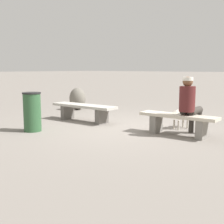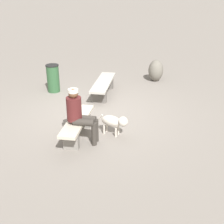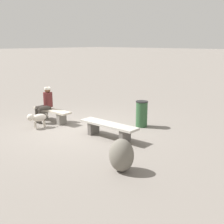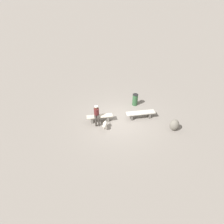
{
  "view_description": "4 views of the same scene",
  "coord_description": "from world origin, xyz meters",
  "px_view_note": "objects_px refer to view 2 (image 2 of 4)",
  "views": [
    {
      "loc": [
        4.2,
        -5.55,
        1.38
      ],
      "look_at": [
        -0.03,
        -0.52,
        0.42
      ],
      "focal_mm": 48.2,
      "sensor_mm": 36.0,
      "label": 1
    },
    {
      "loc": [
        6.9,
        1.96,
        3.26
      ],
      "look_at": [
        1.34,
        0.75,
        0.69
      ],
      "focal_mm": 47.76,
      "sensor_mm": 36.0,
      "label": 2
    },
    {
      "loc": [
        -6.9,
        5.73,
        2.74
      ],
      "look_at": [
        -1.3,
        -0.28,
        0.74
      ],
      "focal_mm": 46.51,
      "sensor_mm": 36.0,
      "label": 3
    },
    {
      "loc": [
        1.74,
        10.06,
        7.83
      ],
      "look_at": [
        0.55,
        0.04,
        0.72
      ],
      "focal_mm": 31.68,
      "sensor_mm": 36.0,
      "label": 4
    }
  ],
  "objects_px": {
    "seated_person": "(79,113)",
    "bench_left": "(103,85)",
    "bench_right": "(77,125)",
    "trash_bin": "(53,78)",
    "boulder": "(156,70)",
    "dog": "(114,121)"
  },
  "relations": [
    {
      "from": "seated_person",
      "to": "dog",
      "type": "height_order",
      "value": "seated_person"
    },
    {
      "from": "seated_person",
      "to": "dog",
      "type": "xyz_separation_m",
      "value": [
        -0.45,
        0.66,
        -0.35
      ]
    },
    {
      "from": "bench_left",
      "to": "seated_person",
      "type": "distance_m",
      "value": 2.88
    },
    {
      "from": "bench_left",
      "to": "dog",
      "type": "xyz_separation_m",
      "value": [
        2.41,
        0.84,
        0.02
      ]
    },
    {
      "from": "seated_person",
      "to": "bench_right",
      "type": "bearing_deg",
      "value": -148.97
    },
    {
      "from": "seated_person",
      "to": "bench_left",
      "type": "bearing_deg",
      "value": -177.63
    },
    {
      "from": "seated_person",
      "to": "trash_bin",
      "type": "height_order",
      "value": "seated_person"
    },
    {
      "from": "boulder",
      "to": "seated_person",
      "type": "bearing_deg",
      "value": -15.18
    },
    {
      "from": "bench_left",
      "to": "bench_right",
      "type": "distance_m",
      "value": 2.67
    },
    {
      "from": "bench_left",
      "to": "trash_bin",
      "type": "relative_size",
      "value": 2.23
    },
    {
      "from": "bench_left",
      "to": "boulder",
      "type": "distance_m",
      "value": 2.25
    },
    {
      "from": "boulder",
      "to": "bench_left",
      "type": "bearing_deg",
      "value": -39.34
    },
    {
      "from": "bench_right",
      "to": "boulder",
      "type": "xyz_separation_m",
      "value": [
        -4.41,
        1.36,
        0.06
      ]
    },
    {
      "from": "bench_right",
      "to": "trash_bin",
      "type": "height_order",
      "value": "trash_bin"
    },
    {
      "from": "bench_left",
      "to": "seated_person",
      "type": "xyz_separation_m",
      "value": [
        2.85,
        0.18,
        0.37
      ]
    },
    {
      "from": "bench_right",
      "to": "boulder",
      "type": "distance_m",
      "value": 4.62
    },
    {
      "from": "dog",
      "to": "boulder",
      "type": "distance_m",
      "value": 4.19
    },
    {
      "from": "bench_left",
      "to": "bench_right",
      "type": "xyz_separation_m",
      "value": [
        2.67,
        0.07,
        -0.01
      ]
    },
    {
      "from": "bench_right",
      "to": "boulder",
      "type": "height_order",
      "value": "boulder"
    },
    {
      "from": "dog",
      "to": "trash_bin",
      "type": "bearing_deg",
      "value": 150.47
    },
    {
      "from": "dog",
      "to": "trash_bin",
      "type": "relative_size",
      "value": 0.84
    },
    {
      "from": "trash_bin",
      "to": "dog",
      "type": "bearing_deg",
      "value": 45.59
    }
  ]
}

